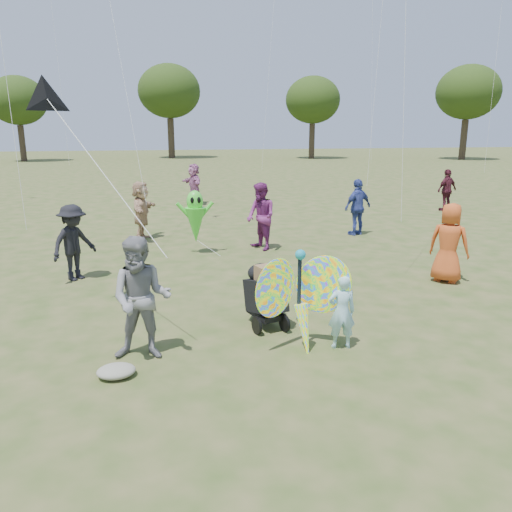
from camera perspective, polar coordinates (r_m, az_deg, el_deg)
The scene contains 16 objects.
ground at distance 8.02m, azimuth 3.92°, elevation -10.16°, with size 160.00×160.00×0.00m, color #51592B.
child_girl at distance 7.82m, azimuth 9.77°, elevation -6.30°, with size 0.43×0.28×1.18m, color #9ED3E0.
adult_man at distance 7.46m, azimuth -12.95°, elevation -4.78°, with size 0.90×0.70×1.85m, color gray.
grey_bag at distance 7.30m, azimuth -15.70°, elevation -12.55°, with size 0.53×0.43×0.17m, color gray.
crowd_a at distance 11.79m, azimuth 21.19°, elevation 1.41°, with size 0.87×0.56×1.77m, color #C64E1F.
crowd_b at distance 11.86m, azimuth -20.12°, elevation 1.44°, with size 1.11×0.64×1.72m, color black.
crowd_c at distance 16.36m, azimuth 11.54°, elevation 5.49°, with size 1.06×0.44×1.80m, color #344391.
crowd_d at distance 15.78m, azimuth -12.97°, elevation 5.09°, with size 1.67×0.53×1.80m, color tan.
crowd_e at distance 14.00m, azimuth 0.56°, elevation 4.53°, with size 0.92×0.72×1.89m, color #76276A.
crowd_h at distance 22.42m, azimuth 20.98°, elevation 7.05°, with size 1.01×0.42×1.73m, color #491824.
crowd_j at distance 23.20m, azimuth -7.11°, elevation 8.20°, with size 1.69×0.54×1.83m, color #A75F91.
jogging_stroller at distance 8.61m, azimuth 1.03°, elevation -3.99°, with size 0.66×1.11×1.09m.
butterfly_kite at distance 7.62m, azimuth 5.20°, elevation -5.01°, with size 1.74×0.75×1.78m.
delta_kite_rig at distance 9.46m, azimuth -22.70°, elevation 16.13°, with size 2.23×2.53×2.75m.
alien_kite at distance 13.60m, azimuth -6.94°, elevation 4.24°, with size 1.12×0.69×1.74m.
tree_line at distance 52.41m, azimuth -7.19°, elevation 18.01°, with size 91.78×33.60×10.79m.
Camera 1 is at (-2.20, -6.97, 3.31)m, focal length 35.00 mm.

